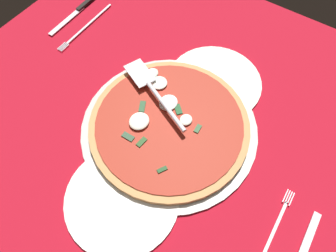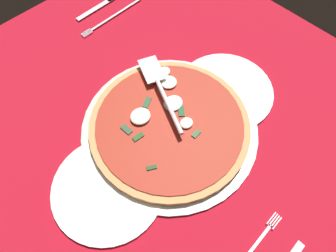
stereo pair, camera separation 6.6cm
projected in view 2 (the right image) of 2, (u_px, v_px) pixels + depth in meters
The scene contains 8 objects.
ground_plane at pixel (156, 118), 69.54cm from camera, with size 102.83×102.83×0.80cm, color #A5101F.
checker_pattern at pixel (156, 117), 69.15cm from camera, with size 102.83×102.83×0.10cm.
pizza_pan at pixel (168, 129), 66.90cm from camera, with size 38.92×38.92×0.98cm, color #B5BCB5.
dinner_plate_left at pixel (225, 91), 72.09cm from camera, with size 22.67×22.67×1.00cm, color white.
dinner_plate_right at pixel (108, 188), 60.28cm from camera, with size 22.61×22.61×1.00cm, color white.
pizza at pixel (168, 125), 65.78cm from camera, with size 35.09×35.09×3.09cm.
pizza_server at pixel (161, 90), 67.33cm from camera, with size 11.32×21.56×1.00cm.
place_setting_near at pixel (110, 9), 86.39cm from camera, with size 21.48×13.64×1.40cm.
Camera 2 is at (23.04, 27.72, 59.17)cm, focal length 32.27 mm.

